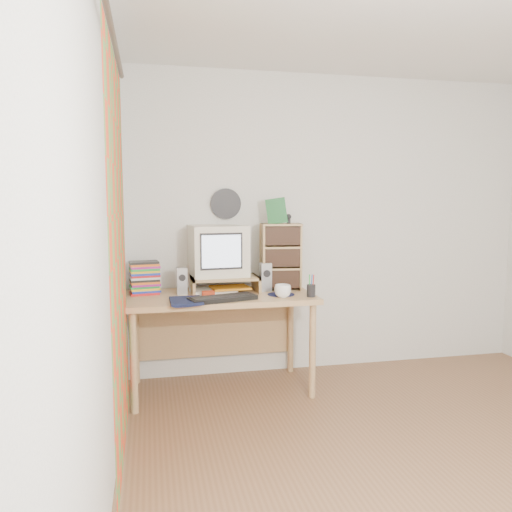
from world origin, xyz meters
name	(u,v)px	position (x,y,z in m)	size (l,w,h in m)	color
floor	(443,468)	(0.00, 0.00, 0.00)	(3.50, 3.50, 0.00)	brown
back_wall	(332,225)	(0.00, 1.75, 1.25)	(3.50, 3.50, 0.00)	white
left_wall	(103,248)	(-1.75, 0.00, 1.25)	(3.50, 3.50, 0.00)	white
curtain	(119,258)	(-1.71, 0.48, 1.15)	(2.20, 2.20, 0.00)	#EA4321
wall_disc	(226,204)	(-0.93, 1.73, 1.43)	(0.25, 0.25, 0.02)	black
desk	(219,310)	(-1.03, 1.44, 0.62)	(1.40, 0.70, 0.75)	tan
monitor_riser	(225,280)	(-0.98, 1.48, 0.84)	(0.52, 0.30, 0.12)	tan
crt_monitor	(219,251)	(-1.02, 1.53, 1.07)	(0.41, 0.41, 0.39)	beige
speaker_left	(182,281)	(-1.31, 1.46, 0.85)	(0.08, 0.08, 0.20)	#A0A1A5
speaker_right	(266,277)	(-0.66, 1.45, 0.86)	(0.08, 0.08, 0.22)	#A0A1A5
keyboard	(223,298)	(-1.05, 1.14, 0.77)	(0.49, 0.16, 0.03)	black
dvd_stack	(145,274)	(-1.59, 1.52, 0.90)	(0.21, 0.15, 0.30)	brown
cd_rack	(281,257)	(-0.52, 1.50, 1.01)	(0.32, 0.17, 0.53)	tan
mug	(283,291)	(-0.60, 1.16, 0.80)	(0.12, 0.12, 0.10)	white
diary	(170,300)	(-1.42, 1.11, 0.78)	(0.27, 0.20, 0.05)	#0F1537
mousepad	(281,294)	(-0.58, 1.27, 0.75)	(0.20, 0.20, 0.00)	#101036
pen_cup	(311,288)	(-0.39, 1.15, 0.81)	(0.06, 0.06, 0.13)	black
papers	(219,289)	(-1.02, 1.48, 0.77)	(0.33, 0.25, 0.04)	white
red_box	(208,294)	(-1.13, 1.29, 0.77)	(0.09, 0.06, 0.04)	red
game_box	(276,211)	(-0.56, 1.50, 1.37)	(0.15, 0.03, 0.20)	#1A5D2A
webcam	(289,219)	(-0.46, 1.50, 1.31)	(0.04, 0.04, 0.08)	black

